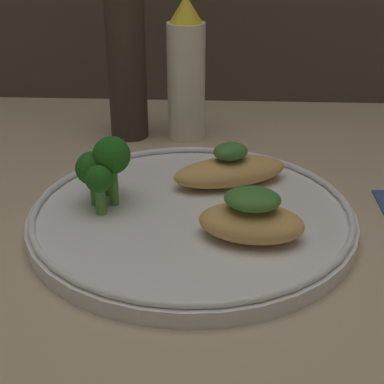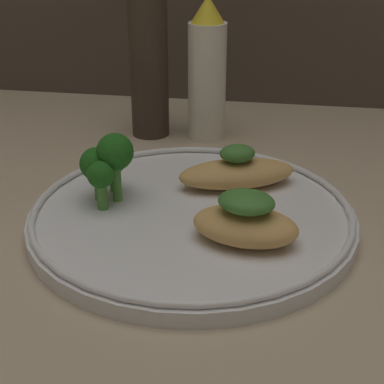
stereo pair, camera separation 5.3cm
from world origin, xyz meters
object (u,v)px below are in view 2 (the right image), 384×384
object	(u,v)px
plate	(192,216)
broccoli_bunch	(107,162)
sauce_bottle	(207,73)
pepper_grinder	(149,63)

from	to	relation	value
plate	broccoli_bunch	distance (cm)	9.22
broccoli_bunch	sauce_bottle	world-z (taller)	sauce_bottle
broccoli_bunch	sauce_bottle	bearing A→B (deg)	73.93
plate	sauce_bottle	distance (cm)	23.86
plate	broccoli_bunch	world-z (taller)	broccoli_bunch
sauce_bottle	broccoli_bunch	bearing A→B (deg)	-106.07
plate	sauce_bottle	xyz separation A→B (cm)	(-1.89, 22.64, 7.28)
plate	pepper_grinder	world-z (taller)	pepper_grinder
broccoli_bunch	sauce_bottle	distance (cm)	22.55
broccoli_bunch	pepper_grinder	xyz separation A→B (cm)	(-0.99, 21.48, 3.90)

